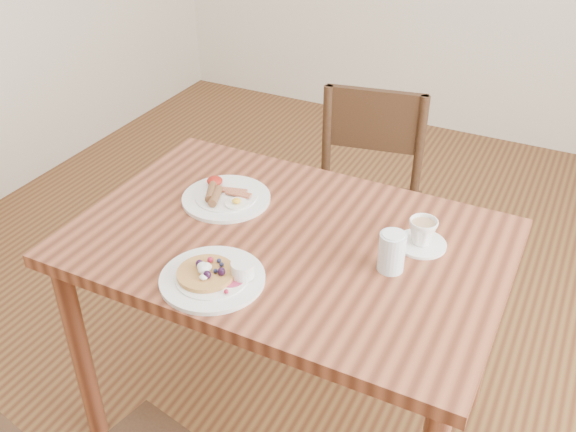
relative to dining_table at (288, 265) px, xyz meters
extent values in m
plane|color=#512A17|center=(0.00, 0.00, -0.65)|extent=(5.00, 5.00, 0.00)
cube|color=brown|center=(0.00, 0.00, 0.08)|extent=(1.20, 0.80, 0.04)
cylinder|color=brown|center=(-0.54, -0.34, -0.30)|extent=(0.06, 0.06, 0.71)
cylinder|color=brown|center=(0.54, 0.34, -0.30)|extent=(0.06, 0.06, 0.71)
cylinder|color=brown|center=(-0.54, 0.34, -0.30)|extent=(0.06, 0.06, 0.71)
cube|color=#372414|center=(-0.01, 0.64, -0.20)|extent=(0.49, 0.49, 0.04)
cylinder|color=#372414|center=(-0.16, 0.43, -0.44)|extent=(0.04, 0.04, 0.43)
cylinder|color=#372414|center=(0.20, 0.49, -0.44)|extent=(0.04, 0.04, 0.43)
cylinder|color=#372414|center=(-0.22, 0.78, -0.44)|extent=(0.04, 0.04, 0.43)
cylinder|color=#372414|center=(0.13, 0.85, -0.44)|extent=(0.04, 0.04, 0.43)
cylinder|color=#372414|center=(0.13, 0.85, 0.01)|extent=(0.04, 0.04, 0.43)
cylinder|color=#372414|center=(-0.22, 0.78, 0.01)|extent=(0.04, 0.04, 0.43)
cube|color=#372414|center=(-0.05, 0.82, 0.11)|extent=(0.38, 0.10, 0.24)
cylinder|color=white|center=(-0.08, -0.26, 0.10)|extent=(0.27, 0.27, 0.01)
cylinder|color=white|center=(-0.08, -0.26, 0.11)|extent=(0.19, 0.19, 0.01)
cylinder|color=#B22D59|center=(-0.03, -0.25, 0.12)|extent=(0.07, 0.07, 0.00)
cylinder|color=#C68C47|center=(-0.10, -0.27, 0.12)|extent=(0.15, 0.15, 0.01)
ellipsoid|color=white|center=(-0.10, -0.27, 0.14)|extent=(0.03, 0.03, 0.02)
ellipsoid|color=white|center=(-0.09, -0.30, 0.13)|extent=(0.02, 0.02, 0.01)
cylinder|color=white|center=(-0.01, -0.23, 0.13)|extent=(0.06, 0.06, 0.04)
cylinder|color=#591E07|center=(-0.01, -0.23, 0.15)|extent=(0.05, 0.05, 0.00)
sphere|color=black|center=(-0.07, -0.25, 0.14)|extent=(0.02, 0.02, 0.02)
sphere|color=#1E234C|center=(-0.07, -0.23, 0.13)|extent=(0.01, 0.01, 0.01)
sphere|color=#1E234C|center=(-0.09, -0.21, 0.13)|extent=(0.01, 0.01, 0.01)
sphere|color=#B21938|center=(-0.10, -0.24, 0.13)|extent=(0.02, 0.02, 0.02)
sphere|color=black|center=(-0.12, -0.25, 0.14)|extent=(0.02, 0.02, 0.02)
sphere|color=#1E234C|center=(-0.11, -0.28, 0.13)|extent=(0.01, 0.01, 0.01)
sphere|color=black|center=(-0.09, -0.27, 0.14)|extent=(0.02, 0.02, 0.02)
sphere|color=#1E234C|center=(-0.07, -0.27, 0.13)|extent=(0.01, 0.01, 0.01)
sphere|color=#1E234C|center=(-0.02, -0.31, 0.12)|extent=(0.01, 0.01, 0.01)
sphere|color=#B21938|center=(0.00, -0.27, 0.12)|extent=(0.01, 0.01, 0.01)
cylinder|color=white|center=(-0.26, 0.09, 0.10)|extent=(0.27, 0.27, 0.01)
cylinder|color=white|center=(-0.26, 0.09, 0.11)|extent=(0.19, 0.19, 0.01)
cylinder|color=brown|center=(-0.30, 0.07, 0.13)|extent=(0.06, 0.10, 0.03)
cylinder|color=brown|center=(-0.27, 0.06, 0.13)|extent=(0.06, 0.10, 0.03)
cube|color=maroon|center=(-0.25, 0.12, 0.12)|extent=(0.08, 0.04, 0.01)
cube|color=maroon|center=(-0.22, 0.11, 0.12)|extent=(0.08, 0.03, 0.01)
cylinder|color=white|center=(-0.20, 0.06, 0.12)|extent=(0.07, 0.07, 0.00)
ellipsoid|color=yellow|center=(-0.20, 0.06, 0.13)|extent=(0.03, 0.03, 0.01)
ellipsoid|color=#A5190F|center=(-0.32, 0.13, 0.13)|extent=(0.05, 0.05, 0.03)
cylinder|color=white|center=(0.34, 0.13, 0.10)|extent=(0.14, 0.14, 0.01)
imported|color=white|center=(0.34, 0.13, 0.14)|extent=(0.11, 0.11, 0.07)
cylinder|color=tan|center=(0.34, 0.13, 0.17)|extent=(0.07, 0.07, 0.00)
cylinder|color=silver|center=(0.30, -0.01, 0.15)|extent=(0.07, 0.07, 0.11)
camera|label=1|loc=(0.66, -1.31, 1.13)|focal=40.00mm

